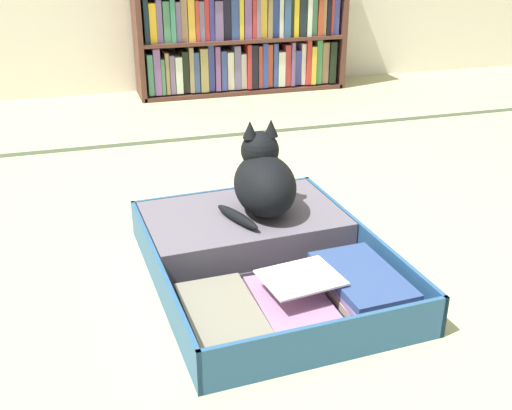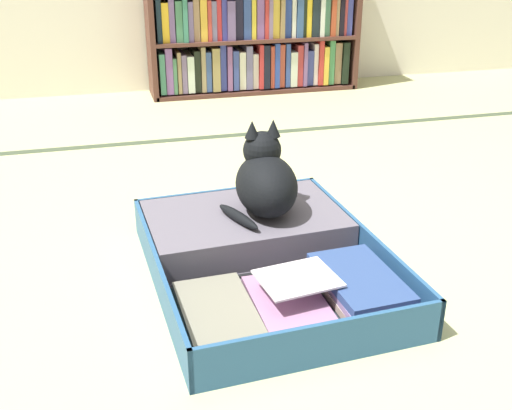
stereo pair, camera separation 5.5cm
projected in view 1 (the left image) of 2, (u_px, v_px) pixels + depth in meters
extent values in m
plane|color=#B6B881|center=(287.00, 288.00, 1.75)|extent=(10.00, 10.00, 0.00)
cube|color=#3D4A34|center=(191.00, 138.00, 2.97)|extent=(4.80, 0.05, 0.00)
cube|color=#532F27|center=(136.00, 17.00, 3.48)|extent=(0.03, 0.27, 0.92)
cube|color=#532F27|center=(337.00, 9.00, 3.80)|extent=(0.03, 0.27, 0.92)
cube|color=#532F27|center=(242.00, 88.00, 3.83)|extent=(1.22, 0.27, 0.02)
cube|color=#532F27|center=(241.00, 38.00, 3.70)|extent=(1.19, 0.27, 0.02)
cube|color=#407F64|center=(148.00, 72.00, 3.62)|extent=(0.03, 0.23, 0.23)
cube|color=#7A5190|center=(155.00, 69.00, 3.62)|extent=(0.04, 0.23, 0.26)
cube|color=#447550|center=(161.00, 74.00, 3.64)|extent=(0.02, 0.23, 0.20)
cube|color=#91784F|center=(165.00, 70.00, 3.64)|extent=(0.02, 0.23, 0.24)
cube|color=slate|center=(170.00, 72.00, 3.66)|extent=(0.03, 0.23, 0.22)
cube|color=silver|center=(176.00, 72.00, 3.67)|extent=(0.04, 0.23, 0.21)
cube|color=black|center=(183.00, 69.00, 3.68)|extent=(0.04, 0.23, 0.24)
cube|color=#99845C|center=(188.00, 67.00, 3.68)|extent=(0.03, 0.23, 0.26)
cube|color=#374E86|center=(193.00, 69.00, 3.69)|extent=(0.03, 0.23, 0.23)
cube|color=#9C864F|center=(201.00, 67.00, 3.70)|extent=(0.04, 0.23, 0.25)
cube|color=#353D90|center=(208.00, 65.00, 3.72)|extent=(0.04, 0.23, 0.27)
cube|color=#7D4D81|center=(214.00, 66.00, 3.72)|extent=(0.03, 0.23, 0.26)
cube|color=#374589|center=(220.00, 68.00, 3.73)|extent=(0.03, 0.23, 0.23)
cube|color=beige|center=(226.00, 68.00, 3.75)|extent=(0.04, 0.23, 0.22)
cube|color=slate|center=(233.00, 65.00, 3.75)|extent=(0.04, 0.23, 0.25)
cube|color=beige|center=(239.00, 68.00, 3.78)|extent=(0.03, 0.23, 0.21)
cube|color=#BC2F30|center=(245.00, 64.00, 3.76)|extent=(0.02, 0.23, 0.26)
cube|color=black|center=(250.00, 64.00, 3.77)|extent=(0.04, 0.23, 0.25)
cube|color=#AC3D2E|center=(255.00, 64.00, 3.79)|extent=(0.02, 0.23, 0.25)
cube|color=#294298|center=(260.00, 63.00, 3.79)|extent=(0.03, 0.23, 0.26)
cube|color=#B04432|center=(265.00, 63.00, 3.81)|extent=(0.03, 0.23, 0.25)
cube|color=#324A91|center=(270.00, 62.00, 3.81)|extent=(0.03, 0.23, 0.26)
cube|color=silver|center=(276.00, 66.00, 3.83)|extent=(0.04, 0.23, 0.21)
cube|color=#AC3535|center=(282.00, 62.00, 3.84)|extent=(0.03, 0.23, 0.24)
cube|color=slate|center=(288.00, 61.00, 3.84)|extent=(0.02, 0.23, 0.26)
cube|color=#3D458C|center=(292.00, 65.00, 3.87)|extent=(0.04, 0.23, 0.21)
cube|color=silver|center=(297.00, 61.00, 3.87)|extent=(0.03, 0.23, 0.25)
cube|color=red|center=(303.00, 60.00, 3.86)|extent=(0.03, 0.23, 0.27)
cube|color=gold|center=(308.00, 62.00, 3.88)|extent=(0.03, 0.23, 0.23)
cube|color=#41844F|center=(313.00, 59.00, 3.88)|extent=(0.03, 0.23, 0.26)
cube|color=#927251|center=(319.00, 60.00, 3.90)|extent=(0.04, 0.23, 0.25)
cube|color=black|center=(326.00, 60.00, 3.90)|extent=(0.04, 0.23, 0.25)
cube|color=#152430|center=(144.00, 18.00, 3.50)|extent=(0.03, 0.23, 0.25)
cube|color=yellow|center=(150.00, 21.00, 3.52)|extent=(0.04, 0.23, 0.22)
cube|color=slate|center=(157.00, 17.00, 3.53)|extent=(0.03, 0.23, 0.26)
cube|color=#437C59|center=(164.00, 20.00, 3.54)|extent=(0.04, 0.23, 0.23)
cube|color=#3B7D65|center=(170.00, 17.00, 3.53)|extent=(0.03, 0.23, 0.26)
cube|color=slate|center=(175.00, 20.00, 3.55)|extent=(0.03, 0.23, 0.22)
cube|color=#9B7654|center=(181.00, 18.00, 3.56)|extent=(0.04, 0.23, 0.24)
cube|color=gold|center=(188.00, 16.00, 3.57)|extent=(0.04, 0.23, 0.26)
cube|color=#BC3A32|center=(194.00, 19.00, 3.58)|extent=(0.02, 0.23, 0.22)
cube|color=slate|center=(198.00, 19.00, 3.59)|extent=(0.03, 0.23, 0.22)
cube|color=red|center=(203.00, 16.00, 3.59)|extent=(0.03, 0.23, 0.26)
cube|color=#3B3B92|center=(208.00, 15.00, 3.60)|extent=(0.03, 0.23, 0.26)
cube|color=slate|center=(215.00, 19.00, 3.61)|extent=(0.04, 0.23, 0.22)
cube|color=black|center=(222.00, 17.00, 3.63)|extent=(0.04, 0.23, 0.23)
cube|color=#304688|center=(230.00, 17.00, 3.64)|extent=(0.04, 0.23, 0.23)
cube|color=gold|center=(237.00, 16.00, 3.65)|extent=(0.03, 0.23, 0.24)
cube|color=#7B508E|center=(243.00, 14.00, 3.65)|extent=(0.04, 0.23, 0.26)
cube|color=#B6312E|center=(249.00, 16.00, 3.66)|extent=(0.02, 0.23, 0.23)
cube|color=slate|center=(253.00, 17.00, 3.67)|extent=(0.02, 0.23, 0.22)
cube|color=gold|center=(258.00, 13.00, 3.68)|extent=(0.04, 0.23, 0.26)
cube|color=olive|center=(265.00, 16.00, 3.68)|extent=(0.02, 0.23, 0.23)
cube|color=navy|center=(270.00, 13.00, 3.70)|extent=(0.04, 0.23, 0.26)
cube|color=silver|center=(276.00, 14.00, 3.71)|extent=(0.02, 0.23, 0.24)
cube|color=#355283|center=(282.00, 13.00, 3.71)|extent=(0.04, 0.23, 0.25)
cube|color=black|center=(286.00, 13.00, 3.72)|extent=(0.02, 0.23, 0.25)
cube|color=yellow|center=(290.00, 13.00, 3.73)|extent=(0.03, 0.23, 0.25)
cube|color=black|center=(297.00, 15.00, 3.74)|extent=(0.04, 0.23, 0.22)
cube|color=silver|center=(303.00, 12.00, 3.74)|extent=(0.03, 0.23, 0.26)
cube|color=#42755A|center=(308.00, 15.00, 3.77)|extent=(0.03, 0.23, 0.22)
cube|color=#AE4327|center=(314.00, 14.00, 3.76)|extent=(0.03, 0.23, 0.23)
cube|color=#9B7C57|center=(318.00, 14.00, 3.78)|extent=(0.02, 0.23, 0.22)
cube|color=black|center=(322.00, 13.00, 3.78)|extent=(0.03, 0.23, 0.24)
cube|color=#B53C3F|center=(326.00, 11.00, 3.79)|extent=(0.02, 0.23, 0.26)
cube|color=#3D4296|center=(330.00, 14.00, 3.80)|extent=(0.03, 0.23, 0.22)
cube|color=#275380|center=(294.00, 315.00, 1.62)|extent=(0.65, 0.45, 0.01)
cube|color=#275380|center=(329.00, 343.00, 1.42)|extent=(0.63, 0.05, 0.12)
cube|color=#275380|center=(178.00, 321.00, 1.50)|extent=(0.04, 0.42, 0.12)
cube|color=#275380|center=(399.00, 277.00, 1.69)|extent=(0.04, 0.42, 0.12)
cube|color=#4F4D56|center=(295.00, 312.00, 1.61)|extent=(0.63, 0.42, 0.01)
cube|color=#275380|center=(243.00, 244.00, 1.97)|extent=(0.65, 0.45, 0.01)
cube|color=#275380|center=(224.00, 205.00, 2.12)|extent=(0.63, 0.05, 0.12)
cube|color=#275380|center=(146.00, 245.00, 1.86)|extent=(0.04, 0.42, 0.12)
cube|color=#275380|center=(332.00, 215.00, 2.05)|extent=(0.04, 0.42, 0.12)
cube|color=#4F4D56|center=(243.00, 242.00, 1.97)|extent=(0.63, 0.42, 0.01)
cylinder|color=black|center=(266.00, 273.00, 1.79)|extent=(0.61, 0.05, 0.02)
cube|color=#192827|center=(221.00, 324.00, 1.54)|extent=(0.19, 0.36, 0.02)
cube|color=slate|center=(223.00, 315.00, 1.54)|extent=(0.19, 0.34, 0.02)
cube|color=#232A30|center=(298.00, 308.00, 1.61)|extent=(0.20, 0.31, 0.01)
cube|color=#9D6D91|center=(293.00, 304.00, 1.59)|extent=(0.18, 0.30, 0.02)
cube|color=gray|center=(361.00, 295.00, 1.66)|extent=(0.20, 0.36, 0.02)
cube|color=tan|center=(358.00, 287.00, 1.66)|extent=(0.20, 0.32, 0.02)
cube|color=#8C75A4|center=(363.00, 283.00, 1.65)|extent=(0.18, 0.34, 0.02)
cube|color=navy|center=(362.00, 276.00, 1.64)|extent=(0.20, 0.31, 0.02)
cube|color=white|center=(301.00, 278.00, 1.59)|extent=(0.22, 0.19, 0.01)
cube|color=#5C5763|center=(243.00, 228.00, 1.95)|extent=(0.62, 0.42, 0.10)
torus|color=white|center=(217.00, 215.00, 1.92)|extent=(0.10, 0.10, 0.01)
cylinder|color=black|center=(176.00, 213.00, 2.06)|extent=(0.02, 0.02, 0.11)
cylinder|color=black|center=(273.00, 199.00, 2.17)|extent=(0.02, 0.02, 0.11)
cube|color=#EC3932|center=(341.00, 328.00, 1.43)|extent=(0.03, 0.00, 0.03)
cube|color=red|center=(395.00, 314.00, 1.47)|extent=(0.04, 0.00, 0.02)
cube|color=yellow|center=(311.00, 334.00, 1.40)|extent=(0.03, 0.00, 0.02)
ellipsoid|color=black|center=(265.00, 185.00, 1.89)|extent=(0.20, 0.27, 0.18)
ellipsoid|color=black|center=(259.00, 189.00, 1.97)|extent=(0.13, 0.10, 0.10)
sphere|color=black|center=(260.00, 150.00, 1.91)|extent=(0.12, 0.12, 0.12)
cone|color=black|center=(271.00, 128.00, 1.88)|extent=(0.05, 0.05, 0.05)
cone|color=black|center=(250.00, 129.00, 1.87)|extent=(0.05, 0.05, 0.05)
sphere|color=gold|center=(263.00, 143.00, 1.95)|extent=(0.02, 0.02, 0.02)
sphere|color=gold|center=(249.00, 144.00, 1.94)|extent=(0.02, 0.02, 0.02)
ellipsoid|color=black|center=(237.00, 217.00, 1.86)|extent=(0.10, 0.20, 0.03)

